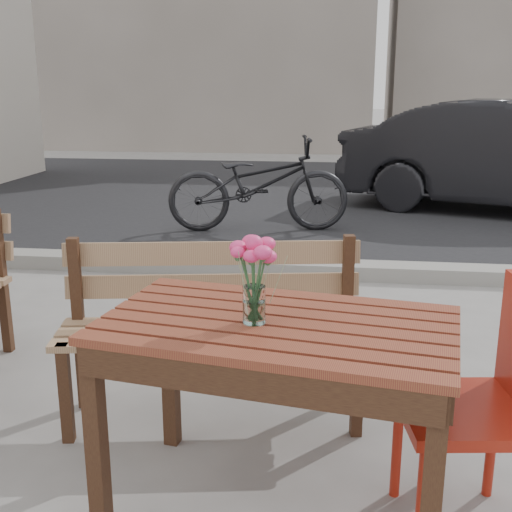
{
  "coord_description": "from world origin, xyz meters",
  "views": [
    {
      "loc": [
        0.3,
        -2.09,
        1.53
      ],
      "look_at": [
        0.03,
        0.0,
        0.97
      ],
      "focal_mm": 45.0,
      "sensor_mm": 36.0,
      "label": 1
    }
  ],
  "objects": [
    {
      "name": "ground",
      "position": [
        0.0,
        0.0,
        0.0
      ],
      "size": [
        80.0,
        80.0,
        0.0
      ],
      "primitive_type": "plane",
      "color": "slate",
      "rests_on": "ground"
    },
    {
      "name": "street",
      "position": [
        0.0,
        5.06,
        0.03
      ],
      "size": [
        30.0,
        8.12,
        0.12
      ],
      "color": "black",
      "rests_on": "ground"
    },
    {
      "name": "main_table",
      "position": [
        0.11,
        -0.02,
        0.62
      ],
      "size": [
        1.31,
        0.9,
        0.74
      ],
      "rotation": [
        0.0,
        0.0,
        -0.17
      ],
      "color": "maroon",
      "rests_on": "ground"
    },
    {
      "name": "main_bench",
      "position": [
        -0.25,
        0.67,
        0.53
      ],
      "size": [
        1.45,
        0.65,
        0.87
      ],
      "rotation": [
        0.0,
        0.0,
        0.17
      ],
      "color": "#8F674A",
      "rests_on": "ground"
    },
    {
      "name": "red_chair",
      "position": [
        0.84,
        -0.03,
        0.52
      ],
      "size": [
        0.5,
        0.5,
        0.89
      ],
      "rotation": [
        0.0,
        0.0,
        -1.43
      ],
      "color": "#9F2011",
      "rests_on": "ground"
    },
    {
      "name": "main_vase",
      "position": [
        0.03,
        -0.05,
        0.94
      ],
      "size": [
        0.17,
        0.17,
        0.31
      ],
      "color": "white",
      "rests_on": "main_table"
    },
    {
      "name": "bicycle",
      "position": [
        -0.54,
        4.64,
        0.5
      ],
      "size": [
        2.0,
        0.98,
        1.01
      ],
      "primitive_type": "imported",
      "rotation": [
        0.0,
        0.0,
        1.74
      ],
      "color": "black",
      "rests_on": "ground"
    }
  ]
}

